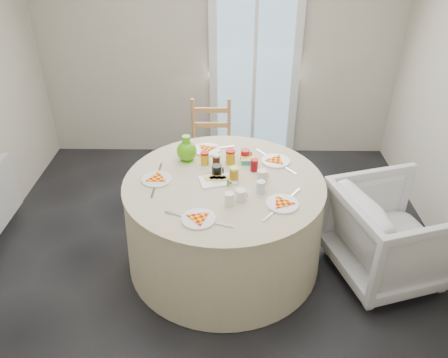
{
  "coord_description": "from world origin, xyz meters",
  "views": [
    {
      "loc": [
        0.13,
        -2.8,
        2.59
      ],
      "look_at": [
        0.09,
        0.05,
        0.8
      ],
      "focal_mm": 35.0,
      "sensor_mm": 36.0,
      "label": 1
    }
  ],
  "objects_px": {
    "wooden_chair": "(211,149)",
    "armchair": "(392,234)",
    "table": "(224,223)",
    "green_pitcher": "(187,151)"
  },
  "relations": [
    {
      "from": "green_pitcher",
      "to": "armchair",
      "type": "bearing_deg",
      "value": 8.42
    },
    {
      "from": "armchair",
      "to": "table",
      "type": "bearing_deg",
      "value": 67.35
    },
    {
      "from": "table",
      "to": "green_pitcher",
      "type": "height_order",
      "value": "green_pitcher"
    },
    {
      "from": "wooden_chair",
      "to": "armchair",
      "type": "distance_m",
      "value": 1.93
    },
    {
      "from": "armchair",
      "to": "green_pitcher",
      "type": "bearing_deg",
      "value": 57.56
    },
    {
      "from": "armchair",
      "to": "green_pitcher",
      "type": "xyz_separation_m",
      "value": [
        -1.64,
        0.46,
        0.48
      ]
    },
    {
      "from": "armchair",
      "to": "green_pitcher",
      "type": "relative_size",
      "value": 3.96
    },
    {
      "from": "wooden_chair",
      "to": "armchair",
      "type": "relative_size",
      "value": 1.12
    },
    {
      "from": "armchair",
      "to": "green_pitcher",
      "type": "distance_m",
      "value": 1.77
    },
    {
      "from": "table",
      "to": "wooden_chair",
      "type": "relative_size",
      "value": 1.68
    }
  ]
}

